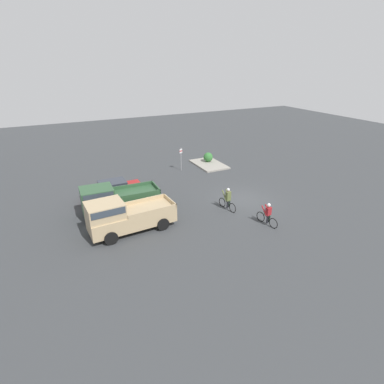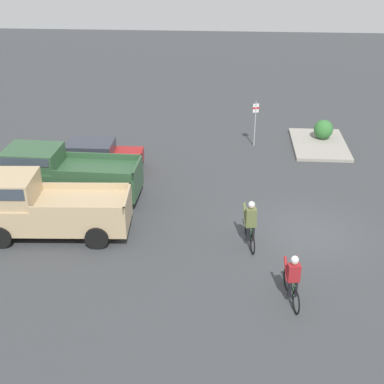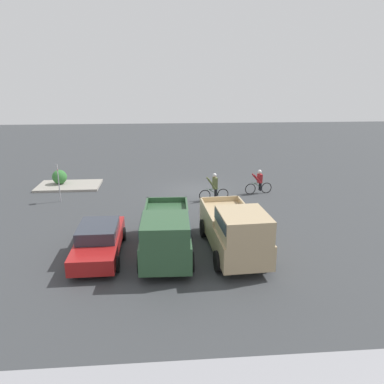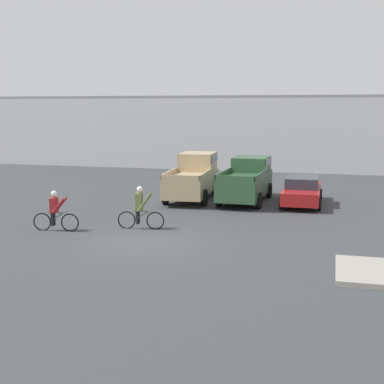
% 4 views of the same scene
% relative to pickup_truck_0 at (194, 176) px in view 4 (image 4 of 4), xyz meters
% --- Properties ---
extents(ground_plane, '(80.00, 80.00, 0.00)m').
position_rel_pickup_truck_0_xyz_m(ground_plane, '(0.71, -9.65, -1.18)').
color(ground_plane, '#383A3D').
extents(warehouse_building, '(49.62, 10.90, 5.60)m').
position_rel_pickup_truck_0_xyz_m(warehouse_building, '(0.71, 17.80, 1.62)').
color(warehouse_building, silver).
rests_on(warehouse_building, ground_plane).
extents(pickup_truck_0, '(2.38, 5.54, 2.29)m').
position_rel_pickup_truck_0_xyz_m(pickup_truck_0, '(0.00, 0.00, 0.00)').
color(pickup_truck_0, tan).
rests_on(pickup_truck_0, ground_plane).
extents(pickup_truck_1, '(2.26, 5.39, 2.14)m').
position_rel_pickup_truck_0_xyz_m(pickup_truck_1, '(2.84, -0.10, -0.07)').
color(pickup_truck_1, '#2D5133').
rests_on(pickup_truck_1, ground_plane).
extents(sedan_0, '(1.94, 4.62, 1.37)m').
position_rel_pickup_truck_0_xyz_m(sedan_0, '(5.63, -0.50, -0.49)').
color(sedan_0, maroon).
rests_on(sedan_0, ground_plane).
extents(cyclist_0, '(1.85, 0.52, 1.72)m').
position_rel_pickup_truck_0_xyz_m(cyclist_0, '(-0.18, -7.54, -0.34)').
color(cyclist_0, black).
rests_on(cyclist_0, ground_plane).
extents(cyclist_1, '(1.82, 0.52, 1.60)m').
position_rel_pickup_truck_0_xyz_m(cyclist_1, '(-3.25, -8.70, -0.39)').
color(cyclist_1, black).
rests_on(cyclist_1, ground_plane).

